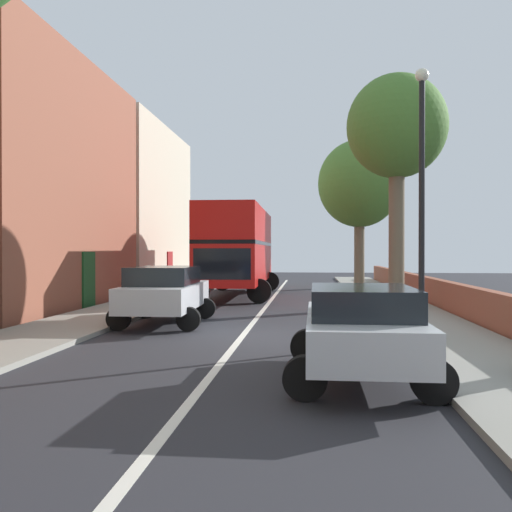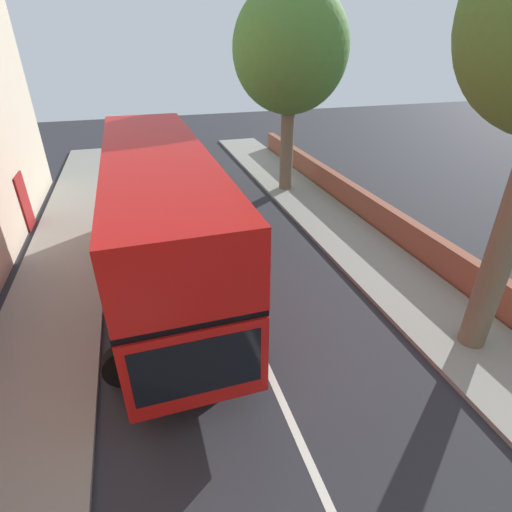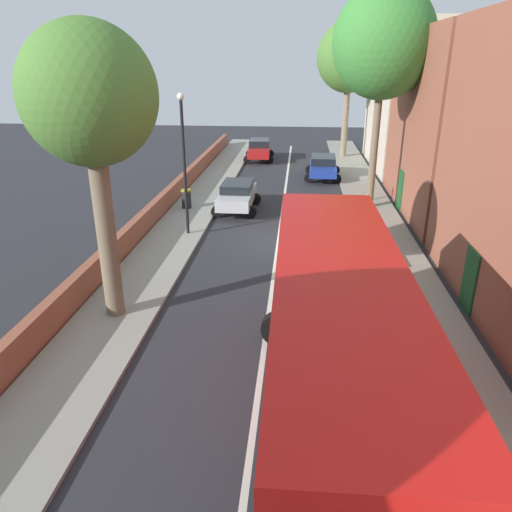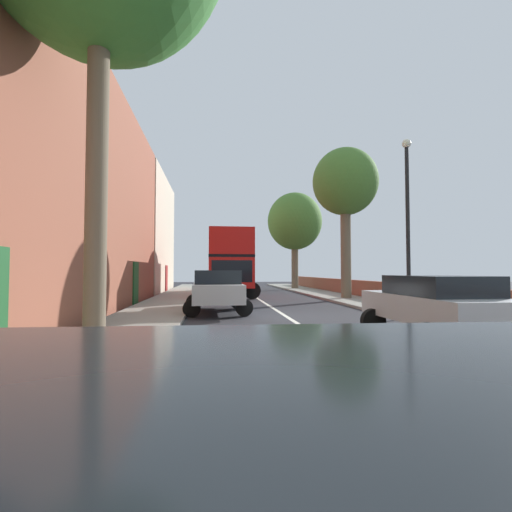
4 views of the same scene
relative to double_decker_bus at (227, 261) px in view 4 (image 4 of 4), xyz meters
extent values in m
plane|color=#28282D|center=(1.70, -12.20, -2.35)|extent=(84.00, 84.00, 0.00)
cube|color=silver|center=(1.70, -12.20, -2.35)|extent=(0.16, 54.00, 0.01)
cube|color=gray|center=(-3.20, -12.20, -2.29)|extent=(2.60, 60.00, 0.12)
cube|color=gray|center=(6.60, -12.20, -2.29)|extent=(2.60, 60.00, 0.12)
cube|color=brown|center=(-6.80, -6.20, 2.27)|extent=(4.00, 11.52, 9.25)
cube|color=#194C23|center=(-4.77, -6.20, -1.30)|extent=(0.08, 1.10, 2.10)
cube|color=beige|center=(-6.80, 5.80, 2.29)|extent=(4.00, 11.52, 9.28)
cube|color=maroon|center=(-4.77, 5.80, -1.30)|extent=(0.08, 1.10, 2.10)
cube|color=brown|center=(8.15, -12.20, -1.82)|extent=(0.36, 54.00, 1.07)
cube|color=red|center=(0.00, 0.01, -0.80)|extent=(2.62, 10.57, 1.70)
cube|color=black|center=(0.00, 0.01, 0.13)|extent=(2.64, 10.46, 0.16)
cube|color=red|center=(0.00, 0.01, 0.96)|extent=(2.62, 10.57, 1.50)
cube|color=black|center=(0.06, -5.24, -0.72)|extent=(2.20, 0.09, 1.19)
cylinder|color=black|center=(1.32, -3.56, -1.85)|extent=(1.00, 0.31, 1.00)
cylinder|color=black|center=(-1.24, -3.59, -1.85)|extent=(1.00, 0.31, 1.00)
cylinder|color=black|center=(1.24, 3.61, -1.85)|extent=(1.00, 0.31, 1.00)
cylinder|color=black|center=(-1.32, 3.58, -1.85)|extent=(1.00, 0.31, 1.00)
cube|color=#B7BABF|center=(-0.80, -10.27, -1.53)|extent=(1.97, 4.57, 0.68)
cube|color=black|center=(-0.79, -10.50, -0.94)|extent=(1.76, 2.53, 0.51)
cylinder|color=black|center=(-1.78, -8.90, -2.03)|extent=(0.65, 0.24, 0.64)
cylinder|color=black|center=(0.10, -8.84, -2.03)|extent=(0.65, 0.24, 0.64)
cylinder|color=black|center=(-1.70, -11.70, -2.03)|extent=(0.65, 0.24, 0.64)
cylinder|color=black|center=(0.18, -11.64, -2.03)|extent=(0.65, 0.24, 0.64)
cube|color=#B7BABF|center=(4.20, -16.88, -1.57)|extent=(1.76, 4.28, 0.61)
cube|color=black|center=(4.20, -17.10, -1.03)|extent=(1.61, 2.36, 0.45)
cylinder|color=black|center=(3.32, -15.55, -2.03)|extent=(0.64, 0.22, 0.64)
cylinder|color=black|center=(5.10, -15.57, -2.03)|extent=(0.64, 0.22, 0.64)
cylinder|color=black|center=(3.30, -18.20, -2.03)|extent=(0.64, 0.22, 0.64)
cylinder|color=brown|center=(-3.11, -17.93, 1.34)|extent=(0.40, 0.40, 7.15)
cylinder|color=brown|center=(6.61, -4.74, 0.65)|extent=(0.58, 0.58, 5.76)
ellipsoid|color=#47752D|center=(6.61, -4.74, 4.46)|extent=(3.74, 3.74, 3.89)
cylinder|color=brown|center=(6.25, 6.91, 0.14)|extent=(0.60, 0.60, 4.75)
ellipsoid|color=#47752D|center=(6.25, 6.91, 3.72)|extent=(4.81, 4.81, 5.10)
cylinder|color=black|center=(6.00, -12.61, 0.77)|extent=(0.14, 0.14, 6.00)
sphere|color=silver|center=(6.00, -12.61, 3.92)|extent=(0.32, 0.32, 0.32)
camera|label=1|loc=(3.37, -26.10, -0.24)|focal=39.16mm
camera|label=2|loc=(-0.42, -10.16, 4.12)|focal=27.50mm
camera|label=3|loc=(0.88, 8.54, 5.30)|focal=33.77mm
camera|label=4|loc=(-0.94, -25.01, -0.70)|focal=25.76mm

